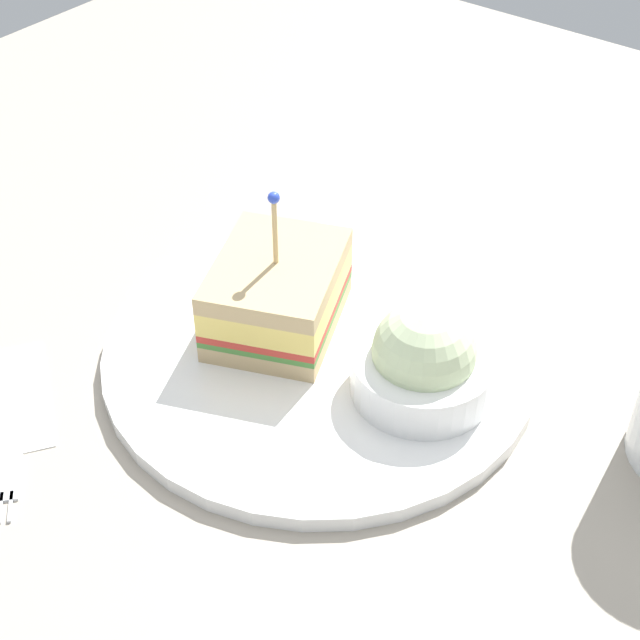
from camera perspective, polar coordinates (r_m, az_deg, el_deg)
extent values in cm
cube|color=#9E9384|center=(58.76, 0.00, -2.97)|extent=(106.08, 106.08, 2.00)
cylinder|color=white|center=(57.74, 0.00, -1.89)|extent=(26.18, 26.18, 1.00)
cube|color=tan|center=(58.43, -2.70, 0.06)|extent=(10.06, 11.14, 1.14)
cube|color=#478438|center=(57.93, -2.72, 0.64)|extent=(10.06, 11.14, 0.40)
cube|color=red|center=(57.65, -2.74, 0.98)|extent=(10.06, 11.14, 0.50)
cube|color=#F4D666|center=(56.99, -2.77, 1.80)|extent=(10.06, 11.14, 1.60)
cube|color=tan|center=(56.14, -2.82, 2.89)|extent=(10.06, 11.14, 1.14)
cylinder|color=tan|center=(54.65, -2.90, 4.98)|extent=(0.30, 0.30, 5.03)
sphere|color=blue|center=(53.23, -2.99, 7.19)|extent=(0.70, 0.70, 0.70)
cylinder|color=white|center=(54.07, 6.13, -3.18)|extent=(8.12, 8.12, 2.55)
sphere|color=beige|center=(52.96, 6.25, -1.88)|extent=(5.85, 5.85, 5.85)
cube|color=silver|center=(58.00, -18.16, -4.64)|extent=(5.96, 5.62, 0.35)
cube|color=silver|center=(52.70, -18.59, -10.56)|extent=(1.58, 1.50, 0.35)
cube|color=silver|center=(52.59, -18.05, -10.52)|extent=(1.58, 1.50, 0.35)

